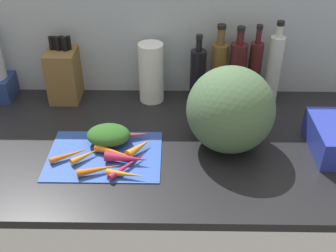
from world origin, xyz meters
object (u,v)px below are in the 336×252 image
object	(u,v)px
carrot_0	(127,158)
carrot_2	(132,136)
carrot_4	(117,153)
bottle_3	(254,70)
carrot_5	(99,169)
carrot_8	(126,174)
carrot_1	(85,156)
bottle_1	(219,70)
carrot_7	(139,147)
knife_block	(64,74)
carrot_3	(70,155)
bottle_2	(237,71)
paper_towel_roll	(151,73)
carrot_6	(128,165)
bottle_0	(198,75)
bottle_4	(274,69)
cutting_board	(105,155)
winter_squash	(230,110)

from	to	relation	value
carrot_0	carrot_2	size ratio (longest dim) A/B	1.00
carrot_4	bottle_3	world-z (taller)	bottle_3
carrot_5	carrot_8	size ratio (longest dim) A/B	1.14
carrot_1	bottle_1	xyz separation A→B (cm)	(47.96, 42.95, 11.19)
carrot_7	knife_block	bearing A→B (deg)	131.34
carrot_3	carrot_8	bearing A→B (deg)	-26.55
carrot_0	bottle_2	distance (cm)	60.79
knife_block	paper_towel_roll	bearing A→B (deg)	-1.26
carrot_6	bottle_3	size ratio (longest dim) A/B	0.52
bottle_2	bottle_3	size ratio (longest dim) A/B	0.99
carrot_4	carrot_7	bearing A→B (deg)	23.64
carrot_2	bottle_3	size ratio (longest dim) A/B	0.45
carrot_1	bottle_0	world-z (taller)	bottle_0
carrot_5	knife_block	size ratio (longest dim) A/B	0.53
bottle_2	bottle_1	bearing A→B (deg)	170.05
bottle_4	bottle_2	bearing A→B (deg)	177.36
cutting_board	carrot_1	bearing A→B (deg)	-158.16
cutting_board	knife_block	xyz separation A→B (cm)	(-21.49, 39.75, 10.79)
knife_block	bottle_1	distance (cm)	63.40
carrot_3	bottle_3	xyz separation A→B (cm)	(67.69, 41.91, 11.47)
carrot_5	carrot_8	distance (cm)	9.13
carrot_0	carrot_3	size ratio (longest dim) A/B	1.04
carrot_0	bottle_0	bearing A→B (deg)	59.40
bottle_0	bottle_3	size ratio (longest dim) A/B	0.89
carrot_3	knife_block	size ratio (longest dim) A/B	0.53
carrot_5	bottle_4	xyz separation A→B (cm)	(64.00, 48.10, 12.84)
carrot_2	bottle_2	bearing A→B (deg)	36.66
carrot_8	bottle_3	world-z (taller)	bottle_3
carrot_1	bottle_3	distance (cm)	76.42
knife_block	bottle_0	bearing A→B (deg)	-1.42
carrot_8	carrot_4	bearing A→B (deg)	110.49
carrot_1	paper_towel_roll	world-z (taller)	paper_towel_roll
carrot_2	knife_block	distance (cm)	43.99
winter_squash	bottle_4	xyz separation A→B (cm)	(20.77, 31.60, -0.02)
carrot_3	bottle_2	world-z (taller)	bottle_2
carrot_0	carrot_1	size ratio (longest dim) A/B	1.36
bottle_0	carrot_7	bearing A→B (deg)	-120.53
carrot_1	bottle_1	world-z (taller)	bottle_1
carrot_1	winter_squash	world-z (taller)	winter_squash
carrot_6	bottle_0	distance (cm)	52.47
carrot_5	carrot_6	world-z (taller)	carrot_5
carrot_0	carrot_1	xyz separation A→B (cm)	(-14.20, 1.83, -0.58)
carrot_6	winter_squash	world-z (taller)	winter_squash
cutting_board	carrot_2	world-z (taller)	carrot_2
carrot_2	bottle_3	bearing A→B (deg)	33.11
carrot_3	bottle_4	distance (cm)	86.16
carrot_2	bottle_4	distance (cm)	63.49
cutting_board	carrot_3	world-z (taller)	carrot_3
carrot_3	bottle_3	world-z (taller)	bottle_3
carrot_2	carrot_7	bearing A→B (deg)	-67.70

